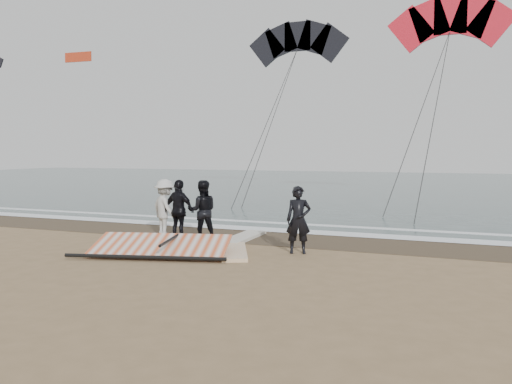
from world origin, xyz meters
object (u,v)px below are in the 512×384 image
Objects in this scene: board_white at (234,251)px; board_cream at (243,237)px; man_main at (298,220)px; sail_rig at (162,247)px.

board_cream is at bearing 81.87° from board_white.
board_cream is (-2.28, 1.52, -0.87)m from man_main.
man_main is 0.45× the size of sail_rig.
board_cream is at bearing 126.47° from man_main.
board_cream is (-0.63, 2.15, 0.00)m from board_white.
board_white is 0.95× the size of board_cream.
man_main reaches higher than board_white.
board_cream is 0.60× the size of sail_rig.
sail_rig is (-3.43, -1.48, -0.73)m from man_main.
board_white is 2.24m from board_cream.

